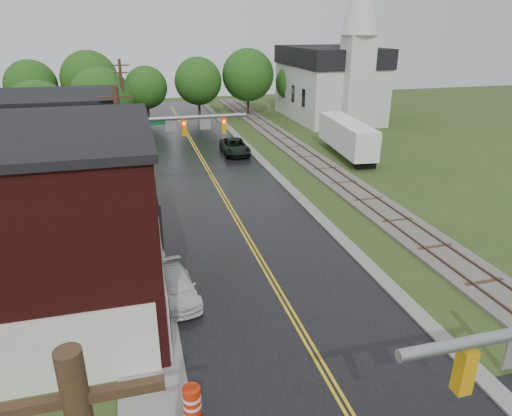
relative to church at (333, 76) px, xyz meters
name	(u,v)px	position (x,y,z in m)	size (l,w,h in m)	color
main_road	(218,187)	(-20.00, -23.74, -5.83)	(10.00, 90.00, 0.02)	black
curb_right	(266,165)	(-14.60, -18.74, -5.83)	(0.80, 70.00, 0.12)	gray
sidewalk_left	(140,219)	(-26.20, -28.74, -5.83)	(2.40, 50.00, 0.12)	gray
yellow_house	(57,174)	(-31.00, -27.74, -2.63)	(8.00, 7.00, 6.40)	tan
darkred_building	(87,153)	(-30.00, -18.74, -3.63)	(7.00, 6.00, 4.40)	#3F0F0C
church	(333,76)	(0.00, 0.00, 0.00)	(10.40, 18.40, 20.00)	silver
railroad	(312,160)	(-10.00, -18.74, -5.73)	(3.20, 80.00, 0.30)	#59544C
traffic_signal_far	(174,136)	(-23.47, -26.74, -0.86)	(7.34, 0.43, 7.20)	gray
utility_pole_b	(123,163)	(-26.80, -31.74, -1.11)	(1.80, 0.28, 9.00)	#382616
utility_pole_c	(124,104)	(-26.80, -9.74, -1.11)	(1.80, 0.28, 9.00)	#382616
tree_left_c	(41,117)	(-33.85, -13.84, -1.32)	(6.00, 6.00, 7.65)	black
tree_left_e	(103,101)	(-28.85, -7.84, -1.02)	(6.40, 6.40, 8.16)	black
suv_dark	(235,147)	(-16.50, -14.17, -5.10)	(2.44, 5.29, 1.47)	black
pickup_white	(176,287)	(-24.80, -38.96, -5.23)	(1.68, 4.14, 1.20)	silver
semi_trailer	(347,136)	(-6.20, -17.97, -3.74)	(3.36, 10.89, 3.48)	black
construction_barrel	(192,401)	(-25.00, -46.03, -5.31)	(0.59, 0.59, 1.05)	red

